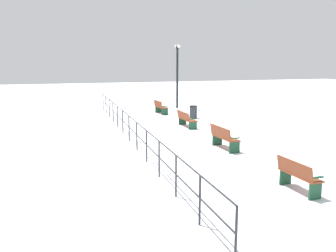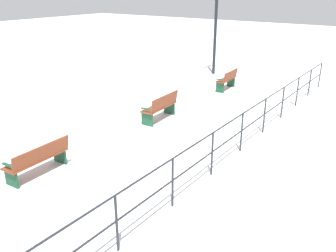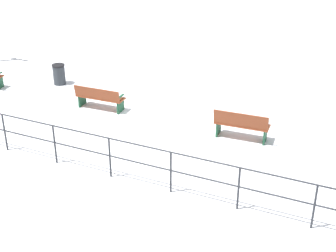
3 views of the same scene
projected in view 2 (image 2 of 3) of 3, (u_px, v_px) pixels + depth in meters
ground_plane at (110, 143)px, 11.10m from camera, size 80.00×80.00×0.00m
bench_nearest at (227, 79)px, 16.55m from camera, size 0.56×1.45×0.90m
bench_second at (161, 107)px, 12.79m from camera, size 0.66×1.67×0.95m
bench_third at (38, 159)px, 9.06m from camera, size 0.63×1.70×0.85m
lamppost_near at (216, 17)px, 18.72m from camera, size 0.27×0.96×4.68m
waterfront_railing at (212, 147)px, 8.94m from camera, size 0.05×20.80×1.16m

